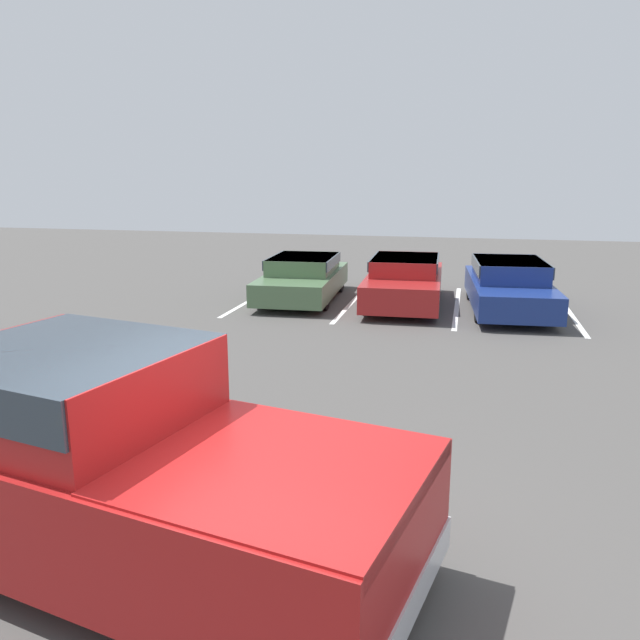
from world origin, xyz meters
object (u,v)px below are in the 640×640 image
at_px(pickup_truck, 100,457).
at_px(parked_sedan_c, 509,284).
at_px(parked_sedan_b, 405,279).
at_px(parked_sedan_a, 303,276).

relative_size(pickup_truck, parked_sedan_c, 1.25).
height_order(parked_sedan_b, parked_sedan_c, parked_sedan_c).
relative_size(parked_sedan_b, parked_sedan_c, 0.97).
bearing_deg(parked_sedan_c, parked_sedan_b, -97.59).
height_order(parked_sedan_a, parked_sedan_c, parked_sedan_c).
bearing_deg(pickup_truck, parked_sedan_b, 94.41).
height_order(pickup_truck, parked_sedan_c, pickup_truck).
distance_m(pickup_truck, parked_sedan_a, 11.83).
bearing_deg(parked_sedan_b, pickup_truck, -9.21).
distance_m(parked_sedan_b, parked_sedan_c, 2.61).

